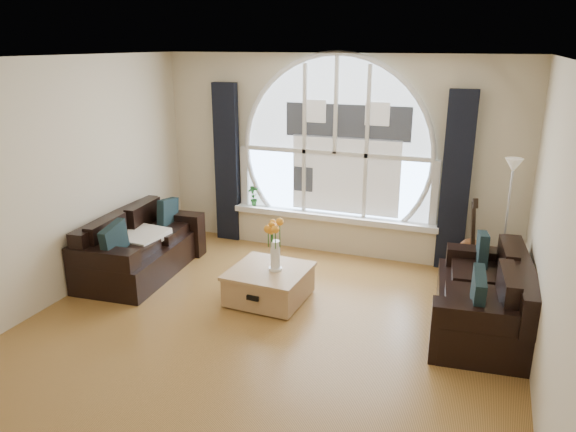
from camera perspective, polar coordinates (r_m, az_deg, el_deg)
The scene contains 21 objects.
ground at distance 5.49m, azimuth -3.41°, elevation -13.24°, with size 5.00×5.50×0.01m, color brown.
ceiling at distance 4.70m, azimuth -4.03°, elevation 16.20°, with size 5.00×5.50×0.01m, color silver.
wall_back at distance 7.44m, azimuth 5.06°, elevation 6.30°, with size 5.00×0.01×2.70m, color beige.
wall_front at distance 2.89m, azimuth -27.53°, elevation -15.28°, with size 5.00×0.01×2.70m, color beige.
wall_left at distance 6.35m, azimuth -24.76°, elevation 2.69°, with size 0.01×5.50×2.70m, color beige.
wall_right at distance 4.56m, azimuth 26.35°, elevation -3.05°, with size 0.01×5.50×2.70m, color beige.
attic_slope at distance 4.31m, azimuth 24.19°, elevation 9.90°, with size 0.92×5.50×0.72m, color silver.
arched_window at distance 7.36m, azimuth 5.06°, elevation 8.35°, with size 2.60×0.06×2.15m, color silver.
window_sill at distance 7.56m, azimuth 4.68°, elevation -0.09°, with size 2.90×0.22×0.08m, color white.
window_frame at distance 7.34m, azimuth 4.99°, elevation 8.31°, with size 2.76×0.08×2.15m, color white.
neighbor_house at distance 7.33m, azimuth 6.13°, elevation 7.28°, with size 1.70×0.02×1.50m, color silver.
curtain_left at distance 7.95m, azimuth -6.43°, elevation 5.52°, with size 0.35×0.12×2.30m, color black.
curtain_right at distance 7.12m, azimuth 17.25°, elevation 3.37°, with size 0.35×0.12×2.30m, color black.
sofa_left at distance 7.12m, azimuth -15.19°, elevation -2.79°, with size 0.86×1.73×0.77m, color black.
sofa_right at distance 5.93m, azimuth 19.84°, elevation -7.52°, with size 0.86×1.72×0.77m, color black.
coffee_chest at distance 6.23m, azimuth -1.99°, elevation -7.05°, with size 0.85×0.85×0.42m, color #A37B50.
throw_blanket at distance 7.05m, azimuth -15.19°, elevation -2.11°, with size 0.55×0.55×0.10m, color silver.
vase_flowers at distance 6.00m, azimuth -1.36°, elevation -2.29°, with size 0.24×0.24×0.70m, color white.
floor_lamp at distance 6.75m, azimuth 21.94°, elevation -1.02°, with size 0.24×0.24×1.60m, color #B2B2B2.
guitar at distance 7.07m, azimuth 18.79°, elevation -2.15°, with size 0.36×0.24×1.06m, color brown.
potted_plant at distance 7.90m, azimuth -3.66°, elevation 2.22°, with size 0.17×0.11×0.31m, color #1E6023.
Camera 1 is at (1.95, -4.28, 2.83)m, focal length 33.77 mm.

